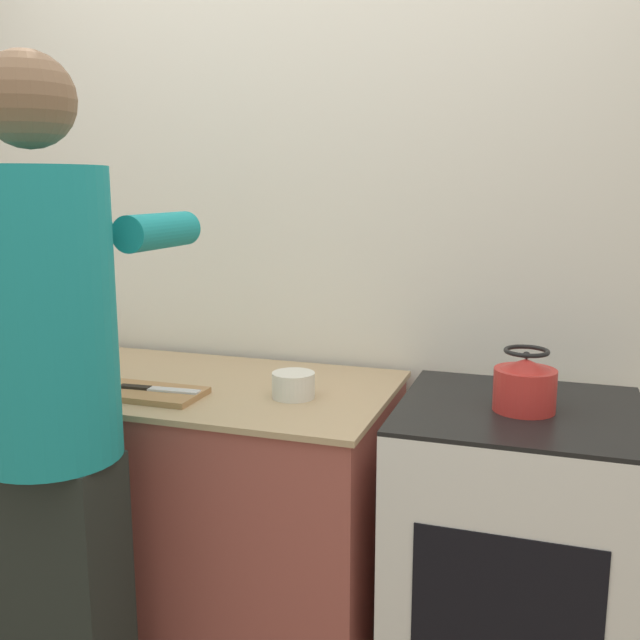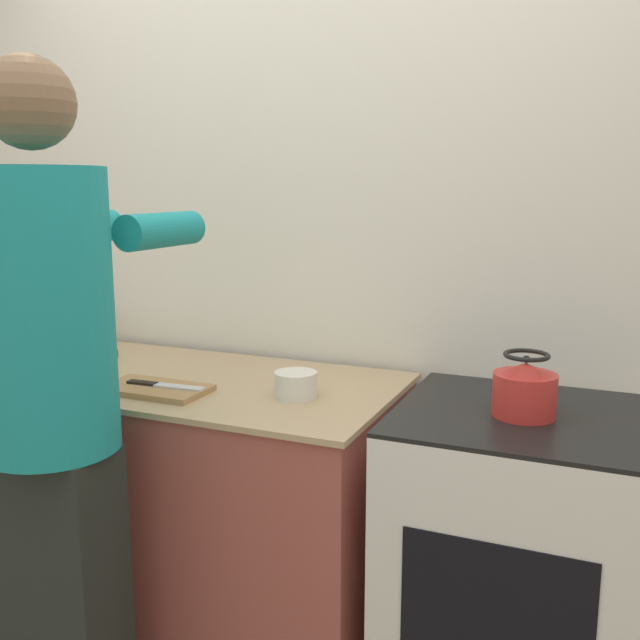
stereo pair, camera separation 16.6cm
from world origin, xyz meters
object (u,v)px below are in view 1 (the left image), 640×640
Objects in this scene: oven at (512,565)px; canister_jar at (54,332)px; bowl_prep at (293,385)px; person at (52,401)px; cutting_board at (148,393)px; knife at (157,389)px; kettle at (525,385)px.

oven is 1.84m from canister_jar.
oven is 6.92× the size of canister_jar.
bowl_prep is 0.94× the size of canister_jar.
person reaches higher than cutting_board.
cutting_board is 2.43× the size of canister_jar.
bowl_prep is 1.14m from canister_jar.
bowl_prep reaches higher than cutting_board.
knife is at bearing 81.77° from person.
cutting_board is at bearing -32.36° from canister_jar.
kettle is (1.06, 0.11, 0.08)m from knife.
oven is at bearing 3.80° from knife.
oven is 3.61× the size of knife.
canister_jar is (-0.70, 0.42, 0.05)m from knife.
cutting_board is at bearing -173.71° from kettle.
cutting_board is 1.27× the size of knife.
canister_jar is (-1.10, 0.31, 0.03)m from bowl_prep.
kettle is at bearing 2.49° from knife.
oven is 0.81m from bowl_prep.
person is 1.04m from canister_jar.
oven is 1.17m from cutting_board.
oven is 0.51× the size of person.
kettle is (1.08, 0.12, 0.09)m from cutting_board.
oven is 1.34m from person.
kettle is (0.01, -0.02, 0.54)m from oven.
person is 13.56× the size of canister_jar.
kettle reaches higher than knife.
oven is at bearing 111.15° from kettle.
person is 10.83× the size of kettle.
oven is 7.32× the size of bowl_prep.
oven is 0.54m from kettle.
bowl_prep is at bearing 12.53° from knife.
bowl_prep reaches higher than knife.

